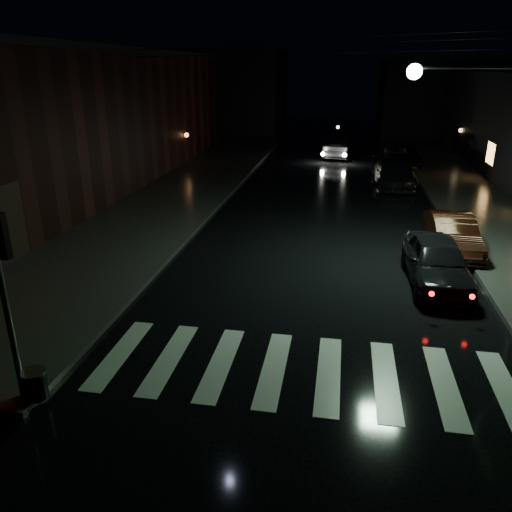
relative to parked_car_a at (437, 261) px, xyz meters
The scene contains 13 objects.
ground 8.92m from the parked_car_a, 138.00° to the right, with size 120.00×120.00×0.00m, color black.
sidewalk_left 14.14m from the parked_car_a, 145.27° to the left, with size 6.00×44.00×0.15m, color #282826.
sidewalk_right 8.76m from the parked_car_a, 67.16° to the left, with size 4.00×44.00×0.15m, color #282826.
building_left 21.33m from the parked_car_a, 151.63° to the left, with size 10.00×36.00×7.00m, color black.
building_far_left 42.56m from the parked_car_a, 113.04° to the left, with size 14.00×10.00×8.00m, color black.
building_far_right 39.84m from the parked_car_a, 79.28° to the left, with size 14.00×10.00×7.00m, color black.
crosswalk 6.58m from the parked_car_a, 123.51° to the right, with size 9.00×3.00×0.01m, color beige.
signal_pole_corner 11.50m from the parked_car_a, 139.75° to the right, with size 0.68×0.61×4.20m.
parked_car_a is the anchor object (origin of this frame).
parked_car_b 3.17m from the parked_car_a, 71.79° to the left, with size 1.43×4.10×1.35m, color black.
parked_car_c 13.68m from the parked_car_a, 90.79° to the left, with size 1.97×4.85×1.41m, color black.
parked_car_d 20.28m from the parked_car_a, 87.20° to the left, with size 2.23×4.83×1.34m, color black.
oncoming_car 23.14m from the parked_car_a, 98.01° to the left, with size 1.73×4.95×1.63m, color black.
Camera 1 is at (3.62, -8.82, 6.19)m, focal length 35.00 mm.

